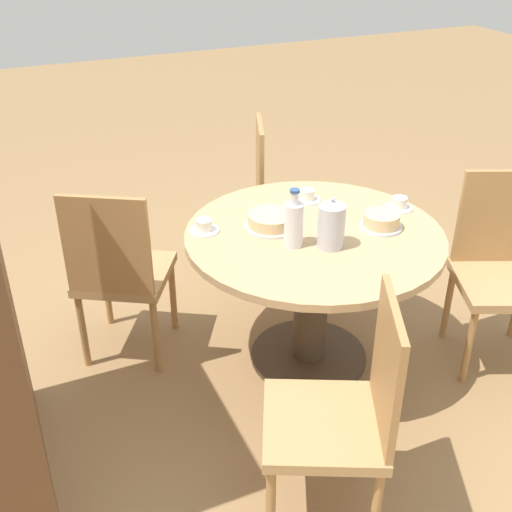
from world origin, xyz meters
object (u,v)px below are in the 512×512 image
Objects in this scene: cup_a at (204,227)px; cup_b at (399,204)px; cake_main at (271,221)px; chair_c at (120,271)px; coffee_pot at (332,224)px; cup_c at (307,196)px; chair_b at (282,195)px; water_bottle at (294,223)px; cake_second at (381,221)px; chair_a at (501,267)px; chair_d at (344,412)px.

cup_a is 0.96m from cup_b.
chair_c is at bearing 67.08° from cake_main.
coffee_pot is 0.48m from cup_c.
water_bottle reaches higher than chair_b.
cake_second is 1.44× the size of cup_a.
cake_main is at bearing 123.71° from cup_c.
cup_c is at bearing 54.54° from cup_b.
chair_c is 3.54× the size of water_bottle.
chair_a is at bearing -100.53° from coffee_pot.
water_bottle is 1.06× the size of cake_main.
coffee_pot is at bearing -179.73° from chair_d.
coffee_pot is 1.70× the size of cup_c.
cup_a is (-0.19, -0.36, 0.25)m from chair_c.
chair_c reaches higher than cake_second.
chair_c is 4.77× the size of cake_second.
coffee_pot is at bearing -173.43° from chair_b.
water_bottle is at bearing 63.25° from coffee_pot.
cake_main is at bearing 30.88° from coffee_pot.
chair_b is at bearing -13.77° from cup_c.
cup_a is at bearing 48.11° from water_bottle.
chair_b is 1.82m from chair_d.
chair_a is at bearing -111.12° from cake_second.
cake_second is at bearing 166.16° from chair_d.
chair_c is at bearing 66.36° from cake_second.
cake_main is 0.50m from cake_second.
chair_b is 1.18m from chair_c.
coffee_pot is 1.18× the size of cake_second.
cake_main is at bearing 171.60° from chair_b.
cake_second reaches higher than cup_b.
chair_b is at bearing -23.37° from water_bottle.
chair_a is 0.99m from cup_c.
chair_b is 4.04× the size of coffee_pot.
chair_a and chair_d have the same top height.
chair_c is at bearing 54.96° from water_bottle.
cup_c is (-0.09, -0.94, 0.25)m from chair_c.
chair_d is 1.09m from cup_a.
chair_d reaches higher than cup_a.
cup_c is at bearing 163.37° from chair_a.
chair_b is 0.88m from cup_b.
cake_second is 1.44× the size of cup_b.
chair_a is 1.00× the size of chair_d.
chair_b and chair_c have the same top height.
chair_c is 3.77× the size of cake_main.
chair_d is 4.04× the size of coffee_pot.
cake_second is at bearing -111.33° from cup_a.
chair_b is at bearing 140.40° from chair_a.
water_bottle is 0.48m from cup_c.
chair_c and chair_d have the same top height.
coffee_pot is 0.31m from cake_second.
coffee_pot is 0.93× the size of cake_main.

